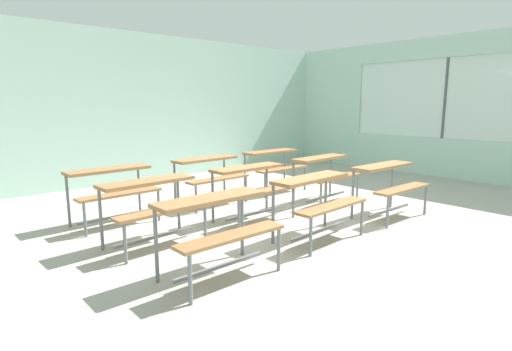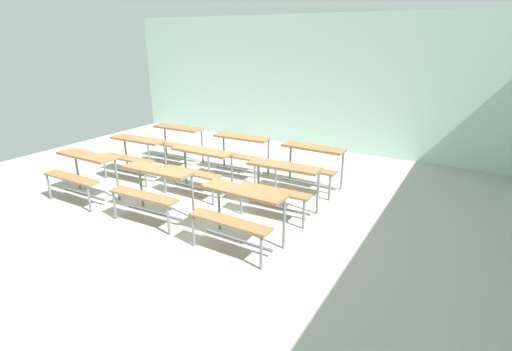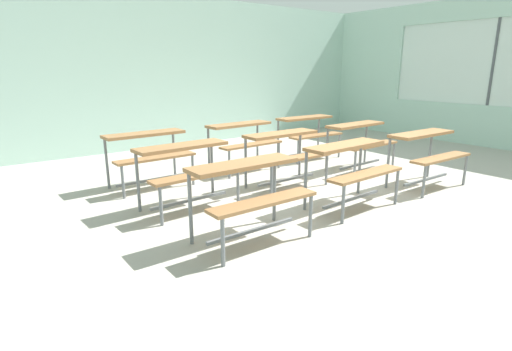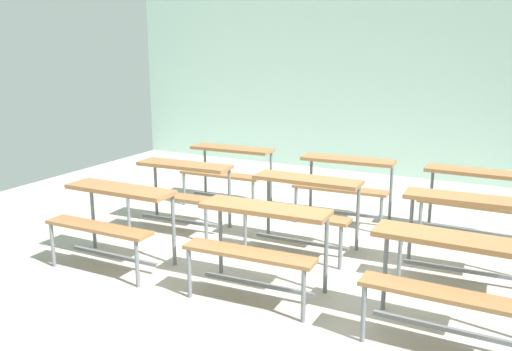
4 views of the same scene
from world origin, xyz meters
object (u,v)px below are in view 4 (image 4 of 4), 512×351
at_px(desk_bench_r0c0, 113,208).
at_px(desk_bench_r2c2, 476,189).
at_px(desk_bench_r2c0, 228,162).
at_px(desk_bench_r1c0, 180,181).
at_px(desk_bench_r2c1, 345,175).
at_px(desk_bench_r0c1, 259,231).
at_px(desk_bench_r0c2, 449,266).
at_px(desk_bench_r1c2, 466,219).
at_px(desk_bench_r1c1, 303,197).

distance_m(desk_bench_r0c0, desk_bench_r2c2, 3.75).
bearing_deg(desk_bench_r2c0, desk_bench_r1c0, -91.43).
height_order(desk_bench_r0c0, desk_bench_r2c1, same).
bearing_deg(desk_bench_r0c1, desk_bench_r2c2, 54.48).
xyz_separation_m(desk_bench_r0c2, desk_bench_r2c0, (-3.06, 2.27, 0.00)).
height_order(desk_bench_r0c2, desk_bench_r2c0, same).
bearing_deg(desk_bench_r0c2, desk_bench_r1c2, 91.60).
relative_size(desk_bench_r0c2, desk_bench_r1c1, 1.01).
relative_size(desk_bench_r0c2, desk_bench_r1c2, 0.99).
bearing_deg(desk_bench_r0c0, desk_bench_r0c2, -0.13).
relative_size(desk_bench_r0c0, desk_bench_r2c0, 0.99).
height_order(desk_bench_r1c1, desk_bench_r1c2, same).
xyz_separation_m(desk_bench_r0c1, desk_bench_r1c1, (-0.06, 1.10, 0.00)).
relative_size(desk_bench_r0c1, desk_bench_r1c1, 1.02).
bearing_deg(desk_bench_r1c0, desk_bench_r2c0, 87.57).
xyz_separation_m(desk_bench_r1c0, desk_bench_r2c0, (-0.01, 1.12, 0.00)).
height_order(desk_bench_r1c2, desk_bench_r2c1, same).
relative_size(desk_bench_r0c0, desk_bench_r2c2, 0.99).
bearing_deg(desk_bench_r0c0, desk_bench_r1c2, 20.67).
relative_size(desk_bench_r0c0, desk_bench_r0c2, 0.99).
height_order(desk_bench_r0c2, desk_bench_r1c1, same).
distance_m(desk_bench_r2c0, desk_bench_r2c1, 1.58).
height_order(desk_bench_r0c1, desk_bench_r1c2, same).
bearing_deg(desk_bench_r1c2, desk_bench_r0c0, -161.41).
relative_size(desk_bench_r0c1, desk_bench_r1c0, 1.00).
relative_size(desk_bench_r0c2, desk_bench_r2c1, 0.99).
distance_m(desk_bench_r0c2, desk_bench_r1c1, 1.94).
bearing_deg(desk_bench_r2c1, desk_bench_r0c2, -59.85).
distance_m(desk_bench_r1c2, desk_bench_r2c0, 3.25).
bearing_deg(desk_bench_r0c1, desk_bench_r1c0, 142.40).
height_order(desk_bench_r1c1, desk_bench_r2c2, same).
relative_size(desk_bench_r1c1, desk_bench_r2c0, 0.99).
distance_m(desk_bench_r0c1, desk_bench_r2c0, 2.71).
bearing_deg(desk_bench_r0c1, desk_bench_r1c1, 90.73).
bearing_deg(desk_bench_r1c2, desk_bench_r1c0, 177.31).
bearing_deg(desk_bench_r2c1, desk_bench_r2c2, -2.35).
bearing_deg(desk_bench_r1c2, desk_bench_r2c1, 139.82).
xyz_separation_m(desk_bench_r0c1, desk_bench_r1c0, (-1.55, 1.10, 0.00)).
distance_m(desk_bench_r1c1, desk_bench_r2c0, 1.87).
xyz_separation_m(desk_bench_r0c0, desk_bench_r2c1, (1.52, 2.28, 0.00)).
xyz_separation_m(desk_bench_r1c0, desk_bench_r2c1, (1.57, 1.12, 0.00)).
bearing_deg(desk_bench_r2c0, desk_bench_r2c2, -1.48).
xyz_separation_m(desk_bench_r1c0, desk_bench_r2c2, (3.02, 1.13, 0.00)).
bearing_deg(desk_bench_r0c2, desk_bench_r1c0, 160.32).
distance_m(desk_bench_r1c0, desk_bench_r2c2, 3.22).
xyz_separation_m(desk_bench_r0c0, desk_bench_r1c0, (-0.05, 1.16, 0.00)).
distance_m(desk_bench_r0c1, desk_bench_r1c0, 1.90).
bearing_deg(desk_bench_r1c2, desk_bench_r2c2, 88.88).
bearing_deg(desk_bench_r0c1, desk_bench_r0c0, 179.99).
bearing_deg(desk_bench_r1c0, desk_bench_r0c0, -90.13).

